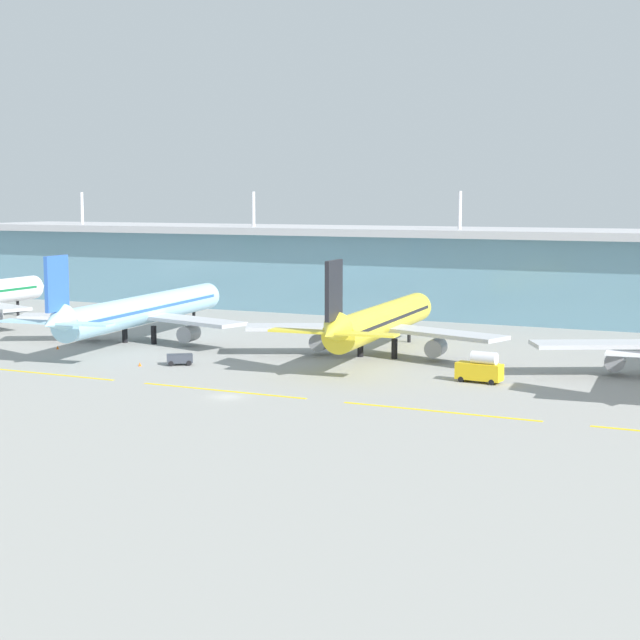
% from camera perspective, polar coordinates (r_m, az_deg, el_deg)
% --- Properties ---
extents(ground_plane, '(600.00, 600.00, 0.00)m').
position_cam_1_polar(ground_plane, '(146.58, -5.28, -4.35)').
color(ground_plane, gray).
extents(terminal_building, '(288.00, 34.00, 30.26)m').
position_cam_1_polar(terminal_building, '(247.68, 8.25, 2.73)').
color(terminal_building, '#6693A8').
rests_on(terminal_building, ground).
extents(airliner_near_middle, '(48.38, 69.34, 18.90)m').
position_cam_1_polar(airliner_near_middle, '(203.11, -10.01, 0.55)').
color(airliner_near_middle, '#9ED1EA').
rests_on(airliner_near_middle, ground).
extents(airliner_center, '(48.61, 58.55, 18.90)m').
position_cam_1_polar(airliner_center, '(182.19, 3.41, -0.08)').
color(airliner_center, yellow).
rests_on(airliner_center, ground).
extents(taxiway_stripe_mid_west, '(28.00, 0.70, 0.04)m').
position_cam_1_polar(taxiway_stripe_mid_west, '(171.10, -15.33, -2.94)').
color(taxiway_stripe_mid_west, yellow).
rests_on(taxiway_stripe_mid_west, ground).
extents(taxiway_stripe_centre, '(28.00, 0.70, 0.04)m').
position_cam_1_polar(taxiway_stripe_centre, '(151.19, -5.54, -4.00)').
color(taxiway_stripe_centre, yellow).
rests_on(taxiway_stripe_centre, ground).
extents(taxiway_stripe_mid_east, '(28.00, 0.70, 0.04)m').
position_cam_1_polar(taxiway_stripe_mid_east, '(136.93, 6.76, -5.16)').
color(taxiway_stripe_mid_east, yellow).
rests_on(taxiway_stripe_mid_east, ground).
extents(pushback_tug, '(4.98, 4.49, 1.85)m').
position_cam_1_polar(pushback_tug, '(175.10, -7.94, -2.18)').
color(pushback_tug, '#333842').
rests_on(pushback_tug, ground).
extents(fuel_truck, '(7.40, 3.23, 4.95)m').
position_cam_1_polar(fuel_truck, '(158.64, 9.06, -2.71)').
color(fuel_truck, gold).
rests_on(fuel_truck, ground).
extents(safety_cone_left_wingtip, '(0.56, 0.56, 0.70)m').
position_cam_1_polar(safety_cone_left_wingtip, '(198.05, -14.62, -1.51)').
color(safety_cone_left_wingtip, orange).
rests_on(safety_cone_left_wingtip, ground).
extents(safety_cone_nose_front, '(0.56, 0.56, 0.70)m').
position_cam_1_polar(safety_cone_nose_front, '(175.01, -10.15, -2.47)').
color(safety_cone_nose_front, orange).
rests_on(safety_cone_nose_front, ground).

